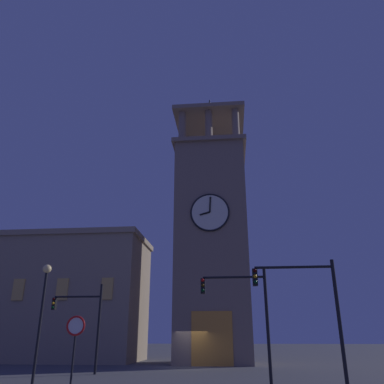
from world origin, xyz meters
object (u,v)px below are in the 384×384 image
traffic_signal_far (308,299)px  adjacent_wing_building (40,297)px  traffic_signal_near (83,316)px  no_horn_sign (75,332)px  clocktower (212,243)px  street_lamp (43,299)px  traffic_signal_mid (244,305)px

traffic_signal_far → adjacent_wing_building: bearing=-41.2°
traffic_signal_near → traffic_signal_far: 14.36m
traffic_signal_far → no_horn_sign: size_ratio=1.83×
adjacent_wing_building → traffic_signal_far: adjacent_wing_building is taller
clocktower → no_horn_sign: (4.67, 19.15, -7.92)m
street_lamp → adjacent_wing_building: bearing=-63.0°
street_lamp → no_horn_sign: (-3.21, 3.47, -1.60)m
adjacent_wing_building → traffic_signal_far: (-21.51, 18.87, -2.02)m
no_horn_sign → clocktower: bearing=-103.7°
adjacent_wing_building → no_horn_sign: size_ratio=6.87×
traffic_signal_mid → clocktower: bearing=-81.6°
traffic_signal_far → traffic_signal_near: bearing=-28.8°
clocktower → adjacent_wing_building: (16.62, -1.49, -4.57)m
clocktower → street_lamp: (7.89, 15.67, -6.32)m
traffic_signal_mid → street_lamp: size_ratio=0.96×
adjacent_wing_building → street_lamp: bearing=117.0°
traffic_signal_near → no_horn_sign: bearing=109.2°
adjacent_wing_building → street_lamp: size_ratio=3.55×
adjacent_wing_building → traffic_signal_mid: adjacent_wing_building is taller
street_lamp → no_horn_sign: bearing=132.8°
street_lamp → no_horn_sign: street_lamp is taller
street_lamp → no_horn_sign: 4.99m
traffic_signal_near → adjacent_wing_building: bearing=-53.2°
traffic_signal_near → traffic_signal_mid: traffic_signal_mid is taller
traffic_signal_mid → street_lamp: street_lamp is taller
no_horn_sign → traffic_signal_mid: bearing=-148.9°
traffic_signal_mid → no_horn_sign: bearing=31.1°
adjacent_wing_building → traffic_signal_mid: 25.11m
adjacent_wing_building → traffic_signal_mid: size_ratio=3.70×
traffic_signal_mid → traffic_signal_far: (-2.67, 2.39, 0.04)m
traffic_signal_far → street_lamp: street_lamp is taller
traffic_signal_near → no_horn_sign: size_ratio=1.81×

